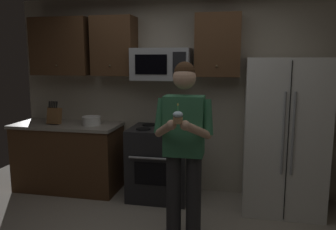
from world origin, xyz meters
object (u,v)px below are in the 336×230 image
object	(u,v)px
microwave	(162,64)
person	(184,142)
oven_range	(160,163)
cupcake	(178,117)
refrigerator	(284,135)
bowl_large_white	(91,120)
knife_block	(54,115)

from	to	relation	value
microwave	person	size ratio (longest dim) A/B	0.42
oven_range	cupcake	bearing A→B (deg)	-70.27
microwave	person	bearing A→B (deg)	-66.86
cupcake	person	bearing A→B (deg)	90.00
refrigerator	bowl_large_white	distance (m)	2.44
knife_block	bowl_large_white	world-z (taller)	knife_block
knife_block	bowl_large_white	size ratio (longest dim) A/B	1.28
oven_range	refrigerator	distance (m)	1.56
oven_range	bowl_large_white	world-z (taller)	bowl_large_white
oven_range	person	world-z (taller)	person
oven_range	knife_block	xyz separation A→B (m)	(-1.45, -0.03, 0.57)
cupcake	microwave	bearing A→B (deg)	108.18
knife_block	oven_range	bearing A→B (deg)	1.17
bowl_large_white	person	world-z (taller)	person
knife_block	cupcake	size ratio (longest dim) A/B	1.84
refrigerator	person	size ratio (longest dim) A/B	1.02
refrigerator	person	bearing A→B (deg)	-137.94
oven_range	microwave	world-z (taller)	microwave
refrigerator	bowl_large_white	xyz separation A→B (m)	(-2.44, 0.04, 0.08)
oven_range	cupcake	world-z (taller)	cupcake
bowl_large_white	person	bearing A→B (deg)	-34.84
oven_range	bowl_large_white	bearing A→B (deg)	179.74
person	microwave	bearing A→B (deg)	113.14
refrigerator	microwave	bearing A→B (deg)	173.97
bowl_large_white	cupcake	distance (m)	1.94
person	cupcake	size ratio (longest dim) A/B	10.13
person	bowl_large_white	bearing A→B (deg)	145.16
oven_range	knife_block	world-z (taller)	knife_block
knife_block	person	xyz separation A→B (m)	(1.92, -0.94, -0.04)
microwave	knife_block	distance (m)	1.61
oven_range	refrigerator	size ratio (longest dim) A/B	0.52
microwave	bowl_large_white	xyz separation A→B (m)	(-0.94, -0.12, -0.74)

